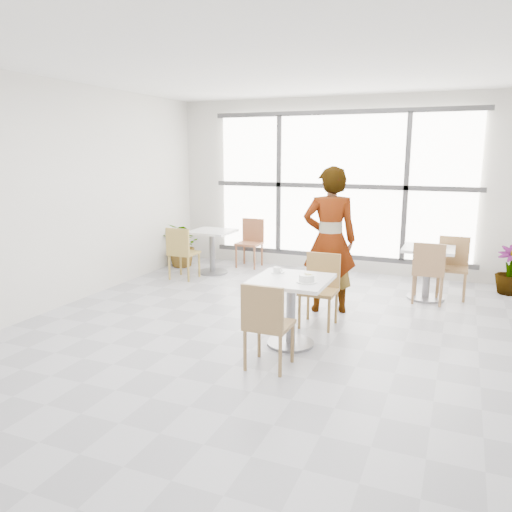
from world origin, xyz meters
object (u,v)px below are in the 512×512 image
at_px(plant_right, 510,270).
at_px(bg_chair_right_near, 429,269).
at_px(chair_far, 321,284).
at_px(bg_table_left, 212,245).
at_px(chair_near, 266,321).
at_px(bg_chair_right_far, 453,263).
at_px(bg_chair_left_far, 251,239).
at_px(main_table, 291,299).
at_px(bg_table_right, 427,266).
at_px(plant_left, 183,245).
at_px(oatmeal_bowl, 307,278).
at_px(person, 330,240).
at_px(coffee_cup, 277,270).
at_px(bg_chair_left_near, 181,250).

bearing_deg(plant_right, bg_chair_right_near, -138.36).
distance_m(chair_far, bg_table_left, 3.04).
height_order(chair_near, bg_table_left, chair_near).
relative_size(chair_far, bg_chair_right_far, 1.00).
bearing_deg(bg_chair_left_far, main_table, -60.41).
distance_m(bg_table_right, plant_left, 4.30).
distance_m(oatmeal_bowl, bg_table_right, 2.72).
bearing_deg(person, oatmeal_bowl, 75.38).
bearing_deg(coffee_cup, person, 75.39).
height_order(main_table, bg_chair_right_far, bg_chair_right_far).
xyz_separation_m(oatmeal_bowl, plant_right, (2.16, 3.23, -0.43)).
relative_size(chair_near, chair_far, 1.00).
height_order(bg_table_left, plant_right, bg_table_left).
height_order(oatmeal_bowl, bg_chair_left_near, bg_chair_left_near).
height_order(oatmeal_bowl, bg_table_right, oatmeal_bowl).
bearing_deg(person, chair_near, 67.87).
xyz_separation_m(chair_near, bg_chair_right_far, (1.58, 3.38, 0.00)).
bearing_deg(plant_left, main_table, -43.10).
xyz_separation_m(bg_chair_left_far, plant_left, (-1.12, -0.53, -0.10)).
bearing_deg(plant_left, coffee_cup, -43.59).
distance_m(main_table, bg_chair_right_near, 2.51).
bearing_deg(bg_chair_right_near, bg_chair_left_far, -20.79).
height_order(bg_chair_right_far, plant_right, bg_chair_right_far).
distance_m(coffee_cup, bg_chair_left_far, 3.64).
xyz_separation_m(coffee_cup, person, (0.30, 1.15, 0.17)).
bearing_deg(oatmeal_bowl, main_table, 153.67).
bearing_deg(chair_far, plant_right, 46.34).
bearing_deg(plant_left, bg_chair_right_far, -2.05).
relative_size(person, bg_chair_right_far, 2.19).
relative_size(chair_far, bg_chair_left_near, 1.00).
bearing_deg(plant_right, plant_left, -176.92).
bearing_deg(main_table, person, 86.67).
distance_m(coffee_cup, bg_chair_right_far, 3.10).
xyz_separation_m(chair_far, person, (-0.04, 0.54, 0.45)).
bearing_deg(chair_far, chair_near, -94.91).
xyz_separation_m(bg_table_left, bg_chair_right_far, (3.88, 0.07, 0.01)).
bearing_deg(plant_left, chair_far, -33.20).
bearing_deg(coffee_cup, main_table, -36.18).
bearing_deg(oatmeal_bowl, bg_table_left, 132.91).
xyz_separation_m(oatmeal_bowl, bg_chair_right_near, (1.07, 2.26, -0.29)).
distance_m(oatmeal_bowl, bg_table_left, 3.71).
xyz_separation_m(bg_chair_left_far, bg_chair_right_near, (3.18, -1.21, 0.00)).
relative_size(chair_near, bg_chair_right_far, 1.00).
bearing_deg(bg_chair_left_far, chair_far, -51.94).
xyz_separation_m(bg_chair_left_near, bg_chair_left_far, (0.66, 1.37, 0.00)).
xyz_separation_m(chair_far, coffee_cup, (-0.34, -0.62, 0.28)).
relative_size(oatmeal_bowl, bg_chair_left_near, 0.24).
bearing_deg(bg_chair_right_near, bg_chair_right_far, -120.15).
bearing_deg(bg_chair_left_near, bg_chair_right_far, -170.78).
relative_size(person, plant_right, 2.64).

